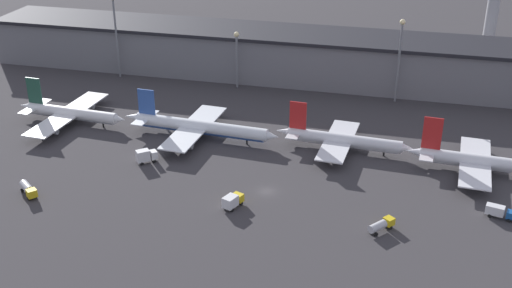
% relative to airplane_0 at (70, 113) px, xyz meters
% --- Properties ---
extents(ground, '(600.00, 600.00, 0.00)m').
position_rel_airplane_0_xyz_m(ground, '(67.06, -26.10, -3.08)').
color(ground, '#383538').
extents(terminal_building, '(242.82, 24.49, 16.84)m').
position_rel_airplane_0_xyz_m(terminal_building, '(67.06, 55.34, 5.39)').
color(terminal_building, slate).
rests_on(terminal_building, ground).
extents(airplane_0, '(36.28, 36.14, 13.03)m').
position_rel_airplane_0_xyz_m(airplane_0, '(0.00, 0.00, 0.00)').
color(airplane_0, white).
rests_on(airplane_0, ground).
extents(airplane_1, '(47.19, 32.79, 12.88)m').
position_rel_airplane_0_xyz_m(airplane_1, '(41.03, -0.66, 0.20)').
color(airplane_1, white).
rests_on(airplane_1, ground).
extents(airplane_2, '(38.33, 27.44, 12.83)m').
position_rel_airplane_0_xyz_m(airplane_2, '(81.92, 1.05, -0.02)').
color(airplane_2, silver).
rests_on(airplane_2, ground).
extents(airplane_3, '(38.16, 29.79, 13.80)m').
position_rel_airplane_0_xyz_m(airplane_3, '(117.74, -3.30, 0.09)').
color(airplane_3, silver).
rests_on(airplane_3, ground).
extents(service_vehicle_0, '(6.84, 3.55, 2.87)m').
position_rel_airplane_0_xyz_m(service_vehicle_0, '(121.05, -24.86, -1.44)').
color(service_vehicle_0, '#195199').
rests_on(service_vehicle_0, ground).
extents(service_vehicle_1, '(5.63, 5.28, 3.72)m').
position_rel_airplane_0_xyz_m(service_vehicle_1, '(32.42, -19.05, -1.05)').
color(service_vehicle_1, white).
rests_on(service_vehicle_1, ground).
extents(service_vehicle_2, '(5.80, 6.56, 2.54)m').
position_rel_airplane_0_xyz_m(service_vehicle_2, '(95.43, -36.99, -1.55)').
color(service_vehicle_2, gold).
rests_on(service_vehicle_2, ground).
extents(service_vehicle_3, '(6.79, 6.09, 2.71)m').
position_rel_airplane_0_xyz_m(service_vehicle_3, '(11.57, -41.93, -1.46)').
color(service_vehicle_3, gold).
rests_on(service_vehicle_3, ground).
extents(service_vehicle_4, '(4.35, 6.11, 3.26)m').
position_rel_airplane_0_xyz_m(service_vehicle_4, '(61.05, -35.43, -1.27)').
color(service_vehicle_4, gold).
rests_on(service_vehicle_4, ground).
extents(lamp_post_0, '(1.80, 1.80, 29.44)m').
position_rel_airplane_0_xyz_m(lamp_post_0, '(-3.42, 41.63, 15.24)').
color(lamp_post_0, slate).
rests_on(lamp_post_0, ground).
extents(lamp_post_1, '(1.80, 1.80, 19.62)m').
position_rel_airplane_0_xyz_m(lamp_post_1, '(40.51, 41.63, 9.81)').
color(lamp_post_1, slate).
rests_on(lamp_post_1, ground).
extents(lamp_post_2, '(1.80, 1.80, 27.31)m').
position_rel_airplane_0_xyz_m(lamp_post_2, '(94.20, 41.63, 14.09)').
color(lamp_post_2, slate).
rests_on(lamp_post_2, ground).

